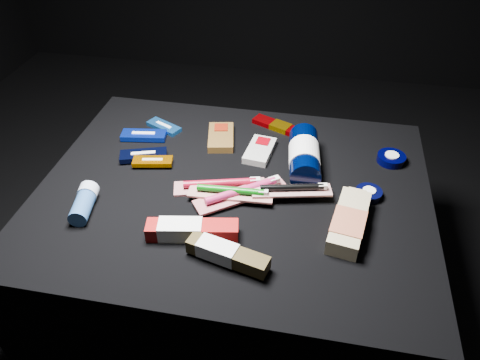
% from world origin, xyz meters
% --- Properties ---
extents(ground, '(3.00, 3.00, 0.00)m').
position_xyz_m(ground, '(0.00, 0.00, 0.00)').
color(ground, black).
rests_on(ground, ground).
extents(cloth_table, '(0.98, 0.78, 0.40)m').
position_xyz_m(cloth_table, '(0.00, 0.00, 0.20)').
color(cloth_table, black).
rests_on(cloth_table, ground).
extents(luna_bar_0, '(0.11, 0.08, 0.01)m').
position_xyz_m(luna_bar_0, '(-0.26, 0.23, 0.41)').
color(luna_bar_0, blue).
rests_on(luna_bar_0, cloth_table).
extents(luna_bar_1, '(0.13, 0.07, 0.02)m').
position_xyz_m(luna_bar_1, '(-0.30, 0.17, 0.41)').
color(luna_bar_1, '#0B2ABC').
rests_on(luna_bar_1, cloth_table).
extents(luna_bar_2, '(0.13, 0.08, 0.02)m').
position_xyz_m(luna_bar_2, '(-0.27, 0.08, 0.41)').
color(luna_bar_2, black).
rests_on(luna_bar_2, cloth_table).
extents(luna_bar_3, '(0.11, 0.06, 0.01)m').
position_xyz_m(luna_bar_3, '(-0.23, 0.05, 0.41)').
color(luna_bar_3, '#C76E00').
rests_on(luna_bar_3, cloth_table).
extents(clif_bar_0, '(0.10, 0.14, 0.02)m').
position_xyz_m(clif_bar_0, '(-0.08, 0.21, 0.41)').
color(clif_bar_0, brown).
rests_on(clif_bar_0, cloth_table).
extents(clif_bar_1, '(0.08, 0.13, 0.02)m').
position_xyz_m(clif_bar_1, '(0.04, 0.17, 0.41)').
color(clif_bar_1, '#A4A49D').
rests_on(clif_bar_1, cloth_table).
extents(power_bar, '(0.14, 0.09, 0.02)m').
position_xyz_m(power_bar, '(0.07, 0.30, 0.41)').
color(power_bar, '#880205').
rests_on(power_bar, cloth_table).
extents(lotion_bottle, '(0.10, 0.25, 0.08)m').
position_xyz_m(lotion_bottle, '(0.17, 0.12, 0.44)').
color(lotion_bottle, black).
rests_on(lotion_bottle, cloth_table).
extents(cream_tin_upper, '(0.08, 0.08, 0.02)m').
position_xyz_m(cream_tin_upper, '(0.40, 0.19, 0.41)').
color(cream_tin_upper, black).
rests_on(cream_tin_upper, cloth_table).
extents(cream_tin_lower, '(0.07, 0.07, 0.02)m').
position_xyz_m(cream_tin_lower, '(0.33, 0.03, 0.41)').
color(cream_tin_lower, black).
rests_on(cream_tin_lower, cloth_table).
extents(bodywash_bottle, '(0.10, 0.21, 0.04)m').
position_xyz_m(bodywash_bottle, '(0.29, -0.10, 0.42)').
color(bodywash_bottle, tan).
rests_on(bodywash_bottle, cloth_table).
extents(deodorant_stick, '(0.07, 0.12, 0.05)m').
position_xyz_m(deodorant_stick, '(-0.33, -0.15, 0.42)').
color(deodorant_stick, '#284D82').
rests_on(deodorant_stick, cloth_table).
extents(toothbrush_pack_0, '(0.24, 0.11, 0.03)m').
position_xyz_m(toothbrush_pack_0, '(-0.03, -0.01, 0.41)').
color(toothbrush_pack_0, '#BAB4AD').
rests_on(toothbrush_pack_0, cloth_table).
extents(toothbrush_pack_1, '(0.22, 0.18, 0.03)m').
position_xyz_m(toothbrush_pack_1, '(0.03, -0.03, 0.42)').
color(toothbrush_pack_1, '#A39C99').
rests_on(toothbrush_pack_1, cloth_table).
extents(toothbrush_pack_2, '(0.21, 0.06, 0.02)m').
position_xyz_m(toothbrush_pack_2, '(0.00, -0.04, 0.42)').
color(toothbrush_pack_2, beige).
rests_on(toothbrush_pack_2, cloth_table).
extents(toothbrush_pack_3, '(0.20, 0.09, 0.02)m').
position_xyz_m(toothbrush_pack_3, '(0.15, -0.01, 0.43)').
color(toothbrush_pack_3, silver).
rests_on(toothbrush_pack_3, cloth_table).
extents(toothpaste_carton_red, '(0.21, 0.08, 0.04)m').
position_xyz_m(toothpaste_carton_red, '(-0.06, -0.19, 0.42)').
color(toothpaste_carton_red, maroon).
rests_on(toothpaste_carton_red, cloth_table).
extents(toothpaste_carton_green, '(0.18, 0.08, 0.04)m').
position_xyz_m(toothpaste_carton_green, '(0.03, -0.24, 0.42)').
color(toothpaste_carton_green, '#362A0F').
rests_on(toothpaste_carton_green, cloth_table).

